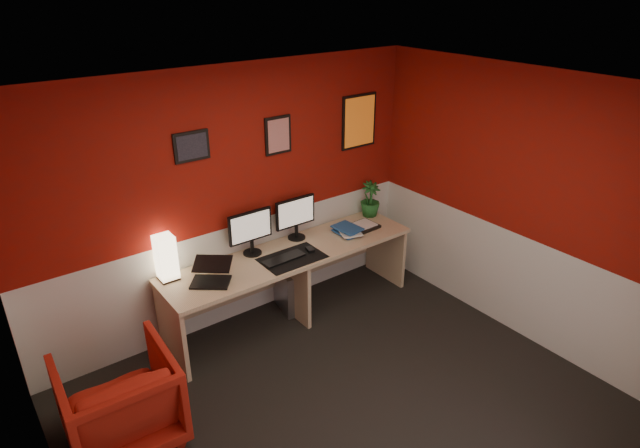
{
  "coord_description": "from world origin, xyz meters",
  "views": [
    {
      "loc": [
        -2.11,
        -2.42,
        3.18
      ],
      "look_at": [
        0.6,
        1.21,
        1.05
      ],
      "focal_mm": 30.03,
      "sensor_mm": 36.0,
      "label": 1
    }
  ],
  "objects": [
    {
      "name": "potted_plant",
      "position": [
        1.59,
        1.6,
        0.92
      ],
      "size": [
        0.24,
        0.24,
        0.39
      ],
      "primitive_type": "imported",
      "rotation": [
        0.0,
        0.0,
        -0.12
      ],
      "color": "#19591E",
      "rests_on": "desk"
    },
    {
      "name": "wall_left",
      "position": [
        -2.0,
        0.0,
        1.25
      ],
      "size": [
        0.01,
        3.5,
        2.5
      ],
      "primitive_type": "cube",
      "color": "#941208",
      "rests_on": "ground"
    },
    {
      "name": "art_left",
      "position": [
        -0.36,
        1.74,
        1.85
      ],
      "size": [
        0.32,
        0.02,
        0.26
      ],
      "primitive_type": "cube",
      "color": "black",
      "rests_on": "wall_back"
    },
    {
      "name": "pc_tower",
      "position": [
        0.45,
        1.56,
        0.23
      ],
      "size": [
        0.28,
        0.48,
        0.45
      ],
      "primitive_type": "cube",
      "rotation": [
        0.0,
        0.0,
        -0.18
      ],
      "color": "#99999E",
      "rests_on": "ground"
    },
    {
      "name": "art_right",
      "position": [
        1.5,
        1.74,
        1.78
      ],
      "size": [
        0.44,
        0.02,
        0.56
      ],
      "primitive_type": "cube",
      "color": "orange",
      "rests_on": "wall_back"
    },
    {
      "name": "book_middle",
      "position": [
        1.0,
        1.4,
        0.77
      ],
      "size": [
        0.3,
        0.34,
        0.02
      ],
      "primitive_type": "imported",
      "rotation": [
        0.0,
        0.0,
        -0.36
      ],
      "color": "silver",
      "rests_on": "book_bottom"
    },
    {
      "name": "monitor_left",
      "position": [
        0.09,
        1.61,
        1.02
      ],
      "size": [
        0.45,
        0.06,
        0.58
      ],
      "primitive_type": "cube",
      "color": "black",
      "rests_on": "desk"
    },
    {
      "name": "desk_mat",
      "position": [
        0.34,
        1.3,
        0.73
      ],
      "size": [
        0.6,
        0.38,
        0.01
      ],
      "primitive_type": "cube",
      "color": "black",
      "rests_on": "desk"
    },
    {
      "name": "book_top",
      "position": [
        0.98,
        1.38,
        0.79
      ],
      "size": [
        0.24,
        0.31,
        0.03
      ],
      "primitive_type": "imported",
      "rotation": [
        0.0,
        0.0,
        0.09
      ],
      "color": "#205195",
      "rests_on": "book_middle"
    },
    {
      "name": "desk",
      "position": [
        0.4,
        1.41,
        0.36
      ],
      "size": [
        2.6,
        0.65,
        0.73
      ],
      "primitive_type": "cube",
      "color": "tan",
      "rests_on": "ground"
    },
    {
      "name": "book_bottom",
      "position": [
        0.99,
        1.4,
        0.74
      ],
      "size": [
        0.21,
        0.28,
        0.03
      ],
      "primitive_type": "imported",
      "rotation": [
        0.0,
        0.0,
        -0.01
      ],
      "color": "#205195",
      "rests_on": "desk"
    },
    {
      "name": "laptop",
      "position": [
        -0.48,
        1.35,
        0.84
      ],
      "size": [
        0.4,
        0.39,
        0.22
      ],
      "primitive_type": "cube",
      "rotation": [
        0.0,
        0.0,
        -0.68
      ],
      "color": "black",
      "rests_on": "desk"
    },
    {
      "name": "ceiling",
      "position": [
        0.0,
        0.0,
        2.5
      ],
      "size": [
        4.0,
        3.5,
        0.01
      ],
      "primitive_type": "cube",
      "color": "white",
      "rests_on": "ground"
    },
    {
      "name": "wall_front",
      "position": [
        0.0,
        -1.75,
        1.25
      ],
      "size": [
        4.0,
        0.01,
        2.5
      ],
      "primitive_type": "cube",
      "color": "#941208",
      "rests_on": "ground"
    },
    {
      "name": "wall_right",
      "position": [
        2.0,
        0.0,
        1.25
      ],
      "size": [
        0.01,
        3.5,
        2.5
      ],
      "primitive_type": "cube",
      "color": "#941208",
      "rests_on": "ground"
    },
    {
      "name": "zen_tray",
      "position": [
        1.29,
        1.4,
        0.74
      ],
      "size": [
        0.36,
        0.26,
        0.03
      ],
      "primitive_type": "cube",
      "rotation": [
        0.0,
        0.0,
        0.04
      ],
      "color": "black",
      "rests_on": "desk"
    },
    {
      "name": "wainscot_back",
      "position": [
        0.0,
        1.75,
        0.5
      ],
      "size": [
        4.0,
        0.01,
        1.0
      ],
      "primitive_type": "cube",
      "color": "silver",
      "rests_on": "ground"
    },
    {
      "name": "armchair",
      "position": [
        -1.5,
        0.84,
        0.36
      ],
      "size": [
        0.81,
        0.83,
        0.72
      ],
      "primitive_type": "imported",
      "rotation": [
        0.0,
        0.0,
        3.1
      ],
      "color": "#B11C0E",
      "rests_on": "ground"
    },
    {
      "name": "monitor_right",
      "position": [
        0.62,
        1.62,
        1.02
      ],
      "size": [
        0.45,
        0.06,
        0.58
      ],
      "primitive_type": "cube",
      "color": "black",
      "rests_on": "desk"
    },
    {
      "name": "mouse",
      "position": [
        0.55,
        1.3,
        0.75
      ],
      "size": [
        0.08,
        0.11,
        0.03
      ],
      "primitive_type": "cube",
      "rotation": [
        0.0,
        0.0,
        -0.24
      ],
      "color": "black",
      "rests_on": "desk_mat"
    },
    {
      "name": "wainscot_right",
      "position": [
        2.0,
        0.0,
        0.5
      ],
      "size": [
        0.01,
        3.5,
        1.0
      ],
      "primitive_type": "cube",
      "color": "silver",
      "rests_on": "ground"
    },
    {
      "name": "wall_back",
      "position": [
        0.0,
        1.75,
        1.25
      ],
      "size": [
        4.0,
        0.01,
        2.5
      ],
      "primitive_type": "cube",
      "color": "#941208",
      "rests_on": "ground"
    },
    {
      "name": "keyboard",
      "position": [
        0.26,
        1.32,
        0.74
      ],
      "size": [
        0.42,
        0.15,
        0.02
      ],
      "primitive_type": "cube",
      "rotation": [
        0.0,
        0.0,
        0.03
      ],
      "color": "black",
      "rests_on": "desk_mat"
    },
    {
      "name": "ground",
      "position": [
        0.0,
        0.0,
        0.0
      ],
      "size": [
        4.0,
        3.5,
        0.01
      ],
      "primitive_type": "cube",
      "color": "black",
      "rests_on": "ground"
    },
    {
      "name": "shoji_lamp",
      "position": [
        -0.75,
        1.64,
        0.93
      ],
      "size": [
        0.16,
        0.16,
        0.4
      ],
      "primitive_type": "cube",
      "color": "#FFE5B2",
      "rests_on": "desk"
    },
    {
      "name": "art_center",
      "position": [
        0.5,
        1.74,
        1.8
      ],
      "size": [
        0.28,
        0.02,
        0.36
      ],
      "primitive_type": "cube",
      "color": "red",
      "rests_on": "wall_back"
    }
  ]
}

